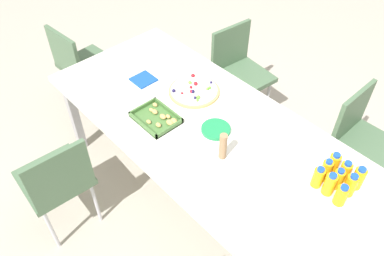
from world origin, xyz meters
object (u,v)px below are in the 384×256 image
at_px(juice_bottle_5, 326,170).
at_px(juice_bottle_8, 318,177).
at_px(juice_bottle_1, 345,171).
at_px(juice_bottle_3, 351,185).
at_px(snack_tray, 158,118).
at_px(cardboard_tube, 223,146).
at_px(party_table, 220,141).
at_px(napkin_stack, 143,80).
at_px(chair_far_right, 57,180).
at_px(fruit_pizza, 194,91).
at_px(juice_bottle_2, 334,163).
at_px(juice_bottle_0, 358,178).
at_px(juice_bottle_6, 341,195).
at_px(juice_bottle_4, 338,179).
at_px(plate_stack, 216,129).
at_px(juice_bottle_7, 330,184).
at_px(chair_near_left, 361,137).
at_px(chair_near_right, 238,68).
at_px(chair_end, 80,63).

relative_size(juice_bottle_5, juice_bottle_8, 1.08).
bearing_deg(juice_bottle_1, juice_bottle_3, 137.42).
height_order(snack_tray, cardboard_tube, cardboard_tube).
distance_m(party_table, snack_tray, 0.42).
distance_m(juice_bottle_8, napkin_stack, 1.36).
xyz_separation_m(juice_bottle_1, juice_bottle_8, (0.07, 0.14, 0.00)).
xyz_separation_m(chair_far_right, fruit_pizza, (-0.15, -1.01, 0.24)).
bearing_deg(juice_bottle_2, juice_bottle_0, -177.97).
xyz_separation_m(juice_bottle_6, fruit_pizza, (1.16, -0.05, -0.05)).
relative_size(juice_bottle_4, cardboard_tube, 0.77).
distance_m(juice_bottle_0, plate_stack, 0.84).
bearing_deg(juice_bottle_8, chair_far_right, 39.79).
bearing_deg(party_table, juice_bottle_2, -156.94).
height_order(chair_far_right, juice_bottle_5, juice_bottle_5).
xyz_separation_m(party_table, fruit_pizza, (0.41, -0.16, 0.07)).
distance_m(party_table, juice_bottle_7, 0.69).
height_order(juice_bottle_0, juice_bottle_5, same).
bearing_deg(plate_stack, chair_far_right, 59.48).
relative_size(chair_near_left, chair_far_right, 1.00).
height_order(juice_bottle_0, juice_bottle_2, juice_bottle_0).
xyz_separation_m(party_table, cardboard_tube, (-0.13, 0.11, 0.14)).
distance_m(juice_bottle_2, cardboard_tube, 0.61).
distance_m(chair_near_right, juice_bottle_5, 1.39).
height_order(snack_tray, plate_stack, snack_tray).
relative_size(juice_bottle_3, snack_tray, 0.52).
relative_size(chair_near_right, chair_far_right, 1.00).
distance_m(juice_bottle_0, juice_bottle_4, 0.11).
xyz_separation_m(napkin_stack, cardboard_tube, (-0.87, 0.10, 0.08)).
xyz_separation_m(juice_bottle_7, juice_bottle_8, (0.07, 0.00, -0.01)).
relative_size(juice_bottle_6, juice_bottle_8, 0.98).
bearing_deg(plate_stack, juice_bottle_6, -172.97).
bearing_deg(chair_far_right, cardboard_tube, -39.54).
relative_size(chair_near_right, juice_bottle_8, 6.11).
xyz_separation_m(juice_bottle_1, juice_bottle_3, (-0.07, 0.07, 0.01)).
height_order(chair_near_left, fruit_pizza, chair_near_left).
relative_size(juice_bottle_2, snack_tray, 0.49).
relative_size(chair_end, juice_bottle_2, 5.98).
bearing_deg(juice_bottle_2, chair_end, 9.52).
bearing_deg(juice_bottle_4, fruit_pizza, 1.38).
bearing_deg(juice_bottle_0, snack_tray, 22.30).
bearing_deg(juice_bottle_7, napkin_stack, 5.32).
bearing_deg(cardboard_tube, party_table, -41.78).
distance_m(chair_far_right, juice_bottle_7, 1.59).
distance_m(party_table, napkin_stack, 0.75).
bearing_deg(napkin_stack, juice_bottle_5, -171.75).
distance_m(juice_bottle_2, juice_bottle_7, 0.15).
xyz_separation_m(juice_bottle_7, cardboard_tube, (0.55, 0.23, 0.02)).
height_order(chair_near_right, fruit_pizza, chair_near_right).
bearing_deg(napkin_stack, chair_near_right, -100.39).
xyz_separation_m(fruit_pizza, cardboard_tube, (-0.53, 0.27, 0.07)).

